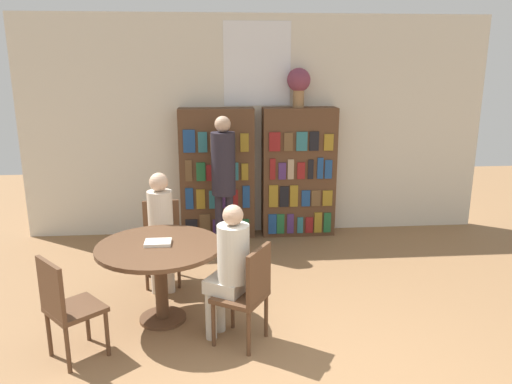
% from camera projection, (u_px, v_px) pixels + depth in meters
% --- Properties ---
extents(wall_back, '(6.40, 0.07, 3.00)m').
position_uv_depth(wall_back, '(257.00, 127.00, 6.91)').
color(wall_back, beige).
rests_on(wall_back, ground_plane).
extents(bookshelf_left, '(1.01, 0.34, 1.78)m').
position_uv_depth(bookshelf_left, '(217.00, 174.00, 6.83)').
color(bookshelf_left, brown).
rests_on(bookshelf_left, ground_plane).
extents(bookshelf_right, '(1.01, 0.34, 1.78)m').
position_uv_depth(bookshelf_right, '(299.00, 173.00, 6.92)').
color(bookshelf_right, brown).
rests_on(bookshelf_right, ground_plane).
extents(flower_vase, '(0.31, 0.31, 0.52)m').
position_uv_depth(flower_vase, '(299.00, 83.00, 6.61)').
color(flower_vase, '#997047').
rests_on(flower_vase, bookshelf_right).
extents(reading_table, '(1.16, 1.16, 0.76)m').
position_uv_depth(reading_table, '(160.00, 258.00, 4.61)').
color(reading_table, brown).
rests_on(reading_table, ground_plane).
extents(chair_near_camera, '(0.56, 0.56, 0.90)m').
position_uv_depth(chair_near_camera, '(66.00, 304.00, 4.01)').
color(chair_near_camera, brown).
rests_on(chair_near_camera, ground_plane).
extents(chair_left_side, '(0.43, 0.43, 0.90)m').
position_uv_depth(chair_left_side, '(162.00, 237.00, 5.51)').
color(chair_left_side, brown).
rests_on(chair_left_side, ground_plane).
extents(chair_far_side, '(0.55, 0.55, 0.90)m').
position_uv_depth(chair_far_side, '(248.00, 290.00, 4.24)').
color(chair_far_side, brown).
rests_on(chair_far_side, ground_plane).
extents(seated_reader_left, '(0.29, 0.38, 1.27)m').
position_uv_depth(seated_reader_left, '(161.00, 223.00, 5.29)').
color(seated_reader_left, beige).
rests_on(seated_reader_left, ground_plane).
extents(seated_reader_right, '(0.42, 0.40, 1.24)m').
position_uv_depth(seated_reader_right, '(229.00, 264.00, 4.27)').
color(seated_reader_right, beige).
rests_on(seated_reader_right, ground_plane).
extents(librarian_standing, '(0.31, 0.58, 1.74)m').
position_uv_depth(librarian_standing, '(224.00, 169.00, 6.31)').
color(librarian_standing, '#28232D').
rests_on(librarian_standing, ground_plane).
extents(open_book_on_table, '(0.24, 0.18, 0.03)m').
position_uv_depth(open_book_on_table, '(158.00, 243.00, 4.59)').
color(open_book_on_table, silver).
rests_on(open_book_on_table, reading_table).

